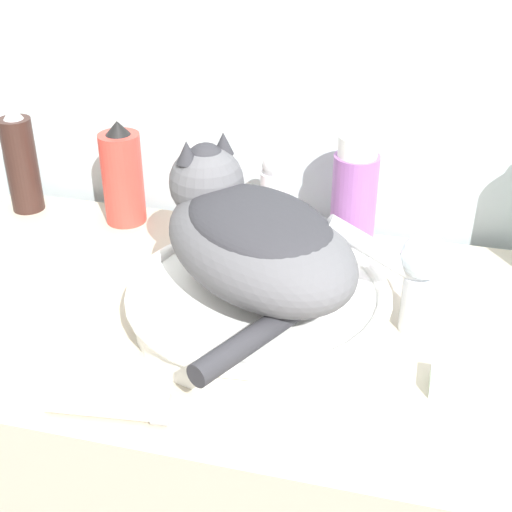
{
  "coord_description": "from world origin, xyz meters",
  "views": [
    {
      "loc": [
        0.22,
        -0.49,
        1.43
      ],
      "look_at": [
        0.03,
        0.25,
        0.99
      ],
      "focal_mm": 50.0,
      "sensor_mm": 36.0,
      "label": 1
    }
  ],
  "objects_px": {
    "mouthwash_bottle": "(354,196)",
    "deodorant_stick": "(276,198)",
    "soap_bar": "(459,383)",
    "spray_bottle_trigger": "(122,176)",
    "hairspray_can_black": "(21,163)",
    "cat": "(251,234)",
    "cream_tube": "(109,404)",
    "faucet": "(413,272)"
  },
  "relations": [
    {
      "from": "mouthwash_bottle",
      "to": "deodorant_stick",
      "type": "relative_size",
      "value": 1.28
    },
    {
      "from": "deodorant_stick",
      "to": "soap_bar",
      "type": "distance_m",
      "value": 0.42
    },
    {
      "from": "soap_bar",
      "to": "spray_bottle_trigger",
      "type": "bearing_deg",
      "value": 150.51
    },
    {
      "from": "mouthwash_bottle",
      "to": "spray_bottle_trigger",
      "type": "relative_size",
      "value": 1.06
    },
    {
      "from": "hairspray_can_black",
      "to": "soap_bar",
      "type": "distance_m",
      "value": 0.79
    },
    {
      "from": "cat",
      "to": "soap_bar",
      "type": "height_order",
      "value": "cat"
    },
    {
      "from": "deodorant_stick",
      "to": "hairspray_can_black",
      "type": "bearing_deg",
      "value": 180.0
    },
    {
      "from": "hairspray_can_black",
      "to": "soap_bar",
      "type": "bearing_deg",
      "value": -22.96
    },
    {
      "from": "cat",
      "to": "hairspray_can_black",
      "type": "xyz_separation_m",
      "value": [
        -0.45,
        0.21,
        -0.04
      ]
    },
    {
      "from": "hairspray_can_black",
      "to": "cream_tube",
      "type": "xyz_separation_m",
      "value": [
        0.35,
        -0.44,
        -0.07
      ]
    },
    {
      "from": "cat",
      "to": "cream_tube",
      "type": "relative_size",
      "value": 2.74
    },
    {
      "from": "spray_bottle_trigger",
      "to": "soap_bar",
      "type": "xyz_separation_m",
      "value": [
        0.54,
        -0.31,
        -0.07
      ]
    },
    {
      "from": "mouthwash_bottle",
      "to": "soap_bar",
      "type": "xyz_separation_m",
      "value": [
        0.17,
        -0.31,
        -0.08
      ]
    },
    {
      "from": "spray_bottle_trigger",
      "to": "cat",
      "type": "bearing_deg",
      "value": -38.11
    },
    {
      "from": "hairspray_can_black",
      "to": "soap_bar",
      "type": "relative_size",
      "value": 2.84
    },
    {
      "from": "mouthwash_bottle",
      "to": "deodorant_stick",
      "type": "bearing_deg",
      "value": 180.0
    },
    {
      "from": "cat",
      "to": "hairspray_can_black",
      "type": "height_order",
      "value": "cat"
    },
    {
      "from": "mouthwash_bottle",
      "to": "hairspray_can_black",
      "type": "height_order",
      "value": "same"
    },
    {
      "from": "deodorant_stick",
      "to": "cream_tube",
      "type": "relative_size",
      "value": 1.01
    },
    {
      "from": "cat",
      "to": "spray_bottle_trigger",
      "type": "height_order",
      "value": "cat"
    },
    {
      "from": "deodorant_stick",
      "to": "cream_tube",
      "type": "distance_m",
      "value": 0.45
    },
    {
      "from": "faucet",
      "to": "cream_tube",
      "type": "xyz_separation_m",
      "value": [
        -0.31,
        -0.24,
        -0.07
      ]
    },
    {
      "from": "hairspray_can_black",
      "to": "spray_bottle_trigger",
      "type": "xyz_separation_m",
      "value": [
        0.18,
        0.0,
        -0.0
      ]
    },
    {
      "from": "cat",
      "to": "deodorant_stick",
      "type": "distance_m",
      "value": 0.22
    },
    {
      "from": "cream_tube",
      "to": "cat",
      "type": "bearing_deg",
      "value": 65.65
    },
    {
      "from": "faucet",
      "to": "soap_bar",
      "type": "distance_m",
      "value": 0.15
    },
    {
      "from": "cat",
      "to": "soap_bar",
      "type": "bearing_deg",
      "value": -157.84
    },
    {
      "from": "faucet",
      "to": "spray_bottle_trigger",
      "type": "xyz_separation_m",
      "value": [
        -0.47,
        0.19,
        -0.01
      ]
    },
    {
      "from": "cat",
      "to": "mouthwash_bottle",
      "type": "bearing_deg",
      "value": -74.91
    },
    {
      "from": "cream_tube",
      "to": "soap_bar",
      "type": "height_order",
      "value": "cream_tube"
    },
    {
      "from": "mouthwash_bottle",
      "to": "cream_tube",
      "type": "relative_size",
      "value": 1.29
    },
    {
      "from": "deodorant_stick",
      "to": "cream_tube",
      "type": "height_order",
      "value": "deodorant_stick"
    },
    {
      "from": "spray_bottle_trigger",
      "to": "hairspray_can_black",
      "type": "bearing_deg",
      "value": -180.0
    },
    {
      "from": "deodorant_stick",
      "to": "soap_bar",
      "type": "bearing_deg",
      "value": -47.01
    },
    {
      "from": "spray_bottle_trigger",
      "to": "soap_bar",
      "type": "relative_size",
      "value": 2.69
    },
    {
      "from": "hairspray_can_black",
      "to": "cream_tube",
      "type": "distance_m",
      "value": 0.56
    },
    {
      "from": "hairspray_can_black",
      "to": "spray_bottle_trigger",
      "type": "bearing_deg",
      "value": 0.0
    },
    {
      "from": "spray_bottle_trigger",
      "to": "mouthwash_bottle",
      "type": "bearing_deg",
      "value": -0.0
    },
    {
      "from": "mouthwash_bottle",
      "to": "soap_bar",
      "type": "distance_m",
      "value": 0.36
    },
    {
      "from": "cat",
      "to": "deodorant_stick",
      "type": "height_order",
      "value": "cat"
    },
    {
      "from": "faucet",
      "to": "deodorant_stick",
      "type": "bearing_deg",
      "value": -49.43
    },
    {
      "from": "mouthwash_bottle",
      "to": "cream_tube",
      "type": "distance_m",
      "value": 0.49
    }
  ]
}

